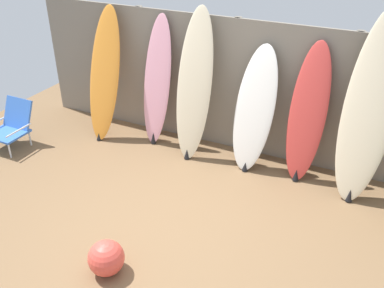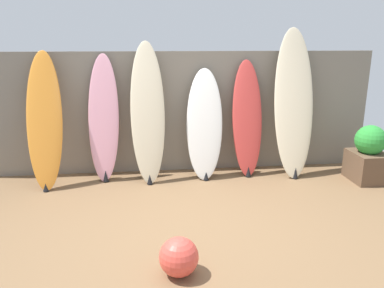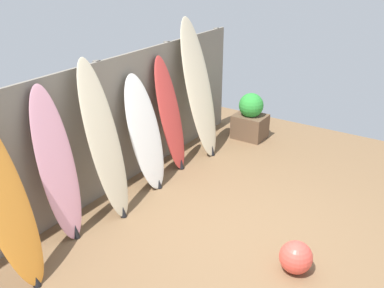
% 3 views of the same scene
% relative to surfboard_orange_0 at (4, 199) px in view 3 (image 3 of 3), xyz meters
% --- Properties ---
extents(ground, '(7.68, 7.68, 0.00)m').
position_rel_surfboard_orange_0_xyz_m(ground, '(1.78, -1.58, -0.91)').
color(ground, brown).
extents(fence_back, '(6.08, 0.11, 1.80)m').
position_rel_surfboard_orange_0_xyz_m(fence_back, '(1.78, 0.43, -0.01)').
color(fence_back, gray).
rests_on(fence_back, ground).
extents(surfboard_orange_0, '(0.50, 0.68, 1.84)m').
position_rel_surfboard_orange_0_xyz_m(surfboard_orange_0, '(0.00, 0.00, 0.00)').
color(surfboard_orange_0, orange).
rests_on(surfboard_orange_0, ground).
extents(surfboard_pink_1, '(0.48, 0.45, 1.78)m').
position_rel_surfboard_orange_0_xyz_m(surfboard_pink_1, '(0.76, 0.15, -0.04)').
color(surfboard_pink_1, pink).
rests_on(surfboard_pink_1, ground).
extents(surfboard_cream_2, '(0.48, 0.53, 1.95)m').
position_rel_surfboard_orange_0_xyz_m(surfboard_cream_2, '(1.38, 0.04, 0.05)').
color(surfboard_cream_2, beige).
rests_on(surfboard_cream_2, ground).
extents(surfboard_white_3, '(0.57, 0.56, 1.57)m').
position_rel_surfboard_orange_0_xyz_m(surfboard_white_3, '(2.19, 0.09, -0.13)').
color(surfboard_white_3, white).
rests_on(surfboard_white_3, ground).
extents(surfboard_red_4, '(0.45, 0.47, 1.69)m').
position_rel_surfboard_orange_0_xyz_m(surfboard_red_4, '(2.83, 0.14, -0.08)').
color(surfboard_red_4, '#D13D38').
rests_on(surfboard_red_4, ground).
extents(surfboard_cream_5, '(0.62, 0.67, 2.15)m').
position_rel_surfboard_orange_0_xyz_m(surfboard_cream_5, '(3.49, 0.06, 0.15)').
color(surfboard_cream_5, beige).
rests_on(surfboard_cream_5, ground).
extents(planter_box, '(0.45, 0.54, 0.81)m').
position_rel_surfboard_orange_0_xyz_m(planter_box, '(4.48, -0.37, -0.54)').
color(planter_box, brown).
rests_on(planter_box, ground).
extents(beach_ball, '(0.34, 0.34, 0.34)m').
position_rel_surfboard_orange_0_xyz_m(beach_ball, '(1.61, -2.31, -0.74)').
color(beach_ball, '#E54C3F').
rests_on(beach_ball, ground).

